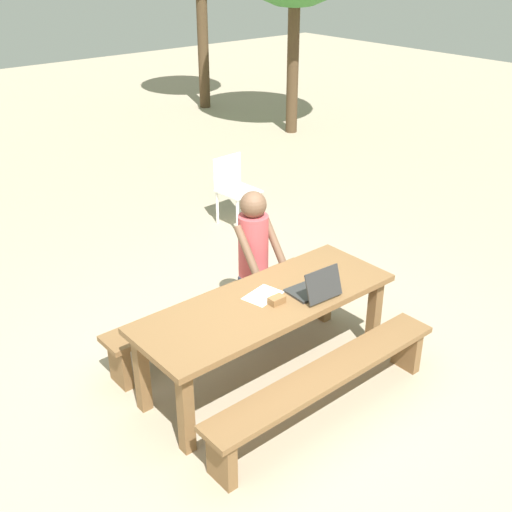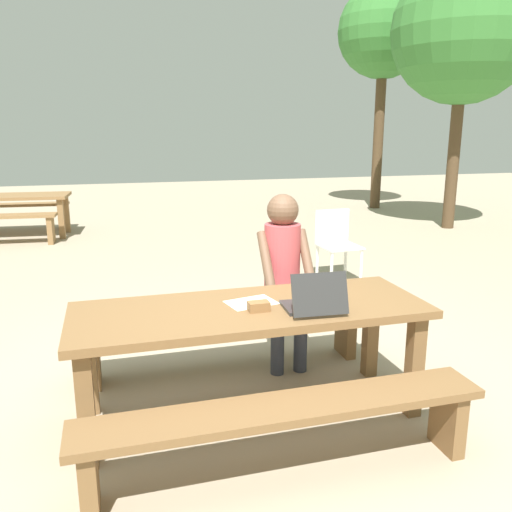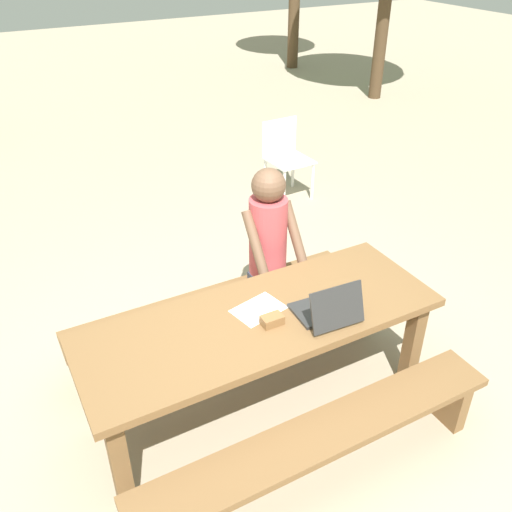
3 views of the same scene
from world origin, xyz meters
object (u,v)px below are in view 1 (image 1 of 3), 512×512
(small_pouch, at_px, (277,300))
(plastic_chair, at_px, (234,188))
(picnic_table_front, at_px, (267,311))
(laptop, at_px, (315,288))
(person_seated, at_px, (256,252))

(small_pouch, height_order, plastic_chair, plastic_chair)
(small_pouch, bearing_deg, plastic_chair, 57.47)
(plastic_chair, bearing_deg, small_pouch, -125.50)
(picnic_table_front, relative_size, laptop, 6.17)
(picnic_table_front, bearing_deg, laptop, -28.98)
(plastic_chair, bearing_deg, picnic_table_front, -126.71)
(laptop, bearing_deg, picnic_table_front, -25.43)
(small_pouch, bearing_deg, picnic_table_front, 104.44)
(laptop, bearing_deg, plastic_chair, -113.24)
(picnic_table_front, height_order, person_seated, person_seated)
(small_pouch, relative_size, person_seated, 0.10)
(small_pouch, xyz_separation_m, person_seated, (0.40, 0.72, 0.01))
(laptop, relative_size, plastic_chair, 0.42)
(picnic_table_front, height_order, laptop, laptop)
(laptop, height_order, small_pouch, laptop)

